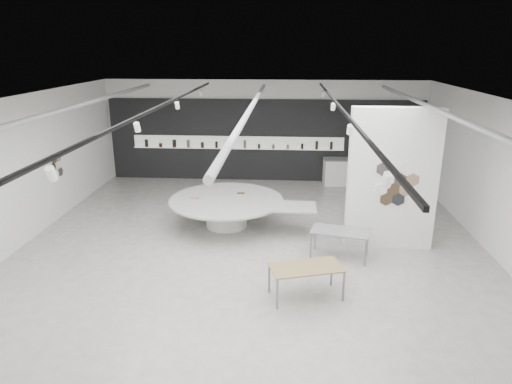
# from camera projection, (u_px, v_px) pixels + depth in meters

# --- Properties ---
(room) EXTENTS (12.02, 14.02, 3.82)m
(room) POSITION_uv_depth(u_px,v_px,m) (246.00, 177.00, 10.58)
(room) COLOR #ADA9A3
(room) RESTS_ON ground
(back_wall_display) EXTENTS (11.80, 0.27, 3.10)m
(back_wall_display) POSITION_uv_depth(u_px,v_px,m) (262.00, 141.00, 17.33)
(back_wall_display) COLOR black
(back_wall_display) RESTS_ON ground
(partition_column) EXTENTS (2.20, 0.38, 3.60)m
(partition_column) POSITION_uv_depth(u_px,v_px,m) (392.00, 180.00, 11.39)
(partition_column) COLOR white
(partition_column) RESTS_ON ground
(display_island) EXTENTS (4.18, 3.29, 0.83)m
(display_island) POSITION_uv_depth(u_px,v_px,m) (229.00, 208.00, 13.06)
(display_island) COLOR white
(display_island) RESTS_ON ground
(sample_table_wood) EXTENTS (1.61, 1.11, 0.69)m
(sample_table_wood) POSITION_uv_depth(u_px,v_px,m) (306.00, 269.00, 9.32)
(sample_table_wood) COLOR olive
(sample_table_wood) RESTS_ON ground
(sample_table_stone) EXTENTS (1.50, 0.99, 0.71)m
(sample_table_stone) POSITION_uv_depth(u_px,v_px,m) (340.00, 233.00, 11.09)
(sample_table_stone) COLOR gray
(sample_table_stone) RESTS_ON ground
(kitchen_counter) EXTENTS (1.79, 0.81, 1.38)m
(kitchen_counter) POSITION_uv_depth(u_px,v_px,m) (347.00, 172.00, 17.05)
(kitchen_counter) COLOR white
(kitchen_counter) RESTS_ON ground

